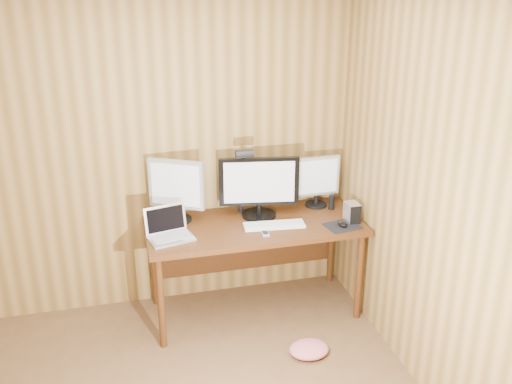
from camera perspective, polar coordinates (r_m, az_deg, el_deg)
name	(u,v)px	position (r m, az deg, el deg)	size (l,w,h in m)	color
room_shell	(132,295)	(2.46, -12.30, -10.03)	(4.00, 4.00, 4.00)	brown
desk	(252,234)	(4.35, -0.39, -4.24)	(1.60, 0.70, 0.75)	#48250F
monitor_center	(259,186)	(4.27, 0.30, 0.59)	(0.60, 0.26, 0.47)	black
monitor_left	(176,189)	(4.22, -7.96, 0.34)	(0.39, 0.24, 0.48)	black
monitor_right	(317,180)	(4.49, 6.12, 1.20)	(0.36, 0.17, 0.41)	black
laptop	(169,230)	(4.05, -8.74, -3.78)	(0.35, 0.30, 0.22)	silver
keyboard	(274,225)	(4.19, 1.83, -3.31)	(0.46, 0.17, 0.02)	white
mousepad	(342,226)	(4.24, 8.63, -3.38)	(0.24, 0.20, 0.00)	black
mouse	(342,223)	(4.23, 8.64, -3.13)	(0.07, 0.11, 0.04)	black
hard_drive	(352,212)	(4.31, 9.58, -2.01)	(0.09, 0.13, 0.14)	silver
phone	(265,233)	(4.07, 0.94, -4.15)	(0.06, 0.10, 0.01)	silver
speaker	(332,202)	(4.50, 7.56, -1.04)	(0.05, 0.05, 0.11)	black
desk_lamp	(243,171)	(4.25, -1.34, 2.10)	(0.13, 0.19, 0.58)	black
fabric_pile	(309,349)	(4.13, 5.32, -15.40)	(0.28, 0.23, 0.09)	#CE6471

